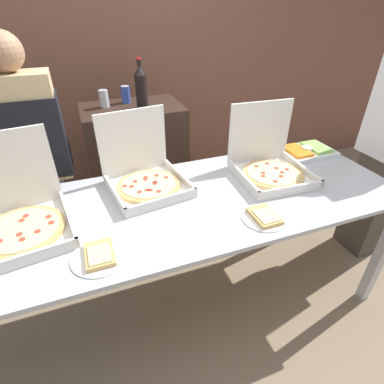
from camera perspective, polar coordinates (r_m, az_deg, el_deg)
name	(u,v)px	position (r m, az deg, el deg)	size (l,w,h in m)	color
ground_plane	(192,301)	(2.25, 0.00, -19.98)	(16.00, 16.00, 0.00)	#847056
brick_wall_behind	(126,52)	(3.05, -12.47, 24.59)	(10.00, 0.06, 2.80)	brown
buffet_table	(192,213)	(1.71, 0.00, -4.03)	(2.40, 0.88, 0.86)	#B7BABF
pizza_box_far_right	(269,164)	(1.92, 14.52, 5.26)	(0.44, 0.46, 0.42)	silver
pizza_box_near_right	(18,216)	(1.62, -30.26, -4.01)	(0.50, 0.51, 0.43)	silver
pizza_box_near_left	(145,175)	(1.76, -9.00, 3.27)	(0.47, 0.48, 0.41)	silver
paper_plate_front_right	(264,217)	(1.55, 13.62, -4.60)	(0.23, 0.23, 0.03)	white
paper_plate_front_left	(100,255)	(1.36, -17.14, -11.41)	(0.25, 0.25, 0.03)	white
veggie_tray	(306,151)	(2.30, 20.94, 7.29)	(0.38, 0.26, 0.05)	white
sideboard_podium	(139,173)	(2.57, -10.13, 3.58)	(0.74, 0.49, 1.13)	black
soda_bottle	(141,87)	(2.26, -9.68, 19.13)	(0.08, 0.08, 0.34)	black
soda_can_silver	(104,99)	(2.36, -16.43, 16.69)	(0.07, 0.07, 0.12)	silver
soda_can_colored	(126,94)	(2.44, -12.53, 17.69)	(0.07, 0.07, 0.12)	#334CB2
person_server_vest	(35,157)	(2.19, -27.71, 5.87)	(0.42, 0.24, 1.67)	slate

